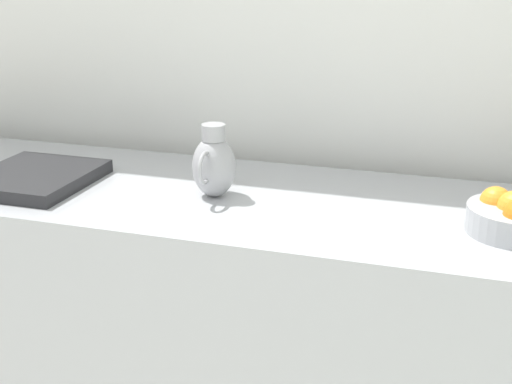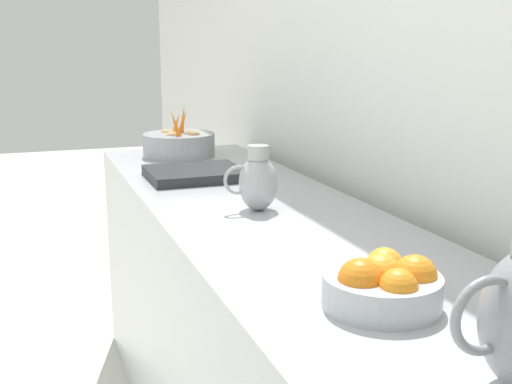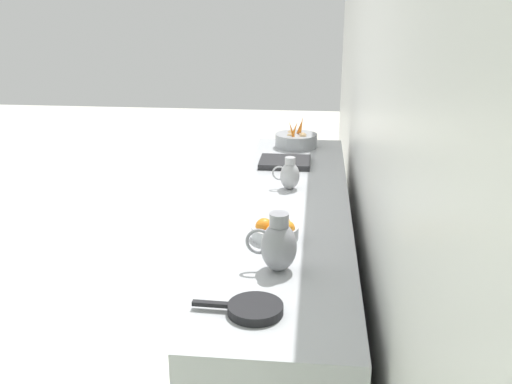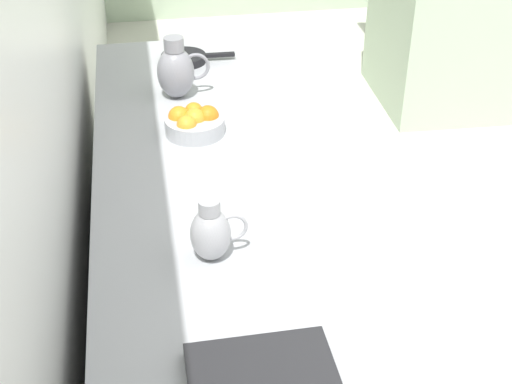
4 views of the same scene
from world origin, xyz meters
name	(u,v)px [view 2 (image 2 of 4)]	position (x,y,z in m)	size (l,w,h in m)	color
vegetable_colander	(179,144)	(-1.49, -1.18, 0.98)	(0.31, 0.31, 0.22)	gray
orange_bowl	(384,285)	(-1.47, 0.56, 0.97)	(0.22, 0.22, 0.10)	#ADAFB5
metal_pitcher_short	(257,181)	(-1.49, -0.19, 1.02)	(0.16, 0.11, 0.19)	#A3A3A8
counter_sink_basin	(195,174)	(-1.44, -0.70, 0.95)	(0.34, 0.30, 0.04)	#232326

